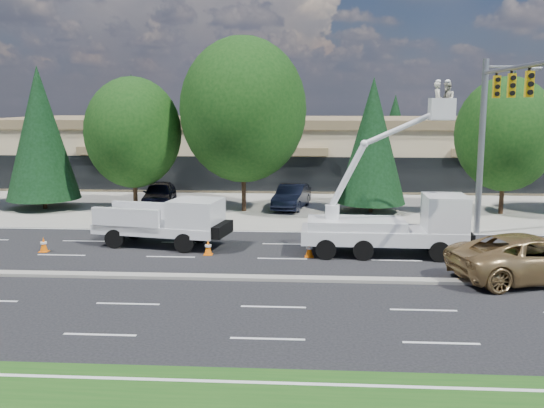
# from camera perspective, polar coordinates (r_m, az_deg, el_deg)

# --- Properties ---
(ground) EXTENTS (140.00, 140.00, 0.00)m
(ground) POSITION_cam_1_polar(r_m,az_deg,el_deg) (23.76, 0.61, -7.14)
(ground) COLOR black
(ground) RESTS_ON ground
(concrete_apron) EXTENTS (140.00, 22.00, 0.01)m
(concrete_apron) POSITION_cam_1_polar(r_m,az_deg,el_deg) (43.28, 2.02, 0.48)
(concrete_apron) COLOR gray
(concrete_apron) RESTS_ON ground
(road_median) EXTENTS (120.00, 0.55, 0.12)m
(road_median) POSITION_cam_1_polar(r_m,az_deg,el_deg) (23.74, 0.61, -7.00)
(road_median) COLOR gray
(road_median) RESTS_ON ground
(strip_mall) EXTENTS (50.40, 15.40, 5.50)m
(strip_mall) POSITION_cam_1_polar(r_m,az_deg,el_deg) (52.86, 2.35, 5.21)
(strip_mall) COLOR #C7B188
(strip_mall) RESTS_ON ground
(tree_front_b) EXTENTS (4.63, 4.63, 9.12)m
(tree_front_b) POSITION_cam_1_polar(r_m,az_deg,el_deg) (41.51, -20.96, 6.26)
(tree_front_b) COLOR #332114
(tree_front_b) RESTS_ON ground
(tree_front_c) EXTENTS (6.08, 6.08, 8.43)m
(tree_front_c) POSITION_cam_1_polar(r_m,az_deg,el_deg) (39.40, -12.95, 6.57)
(tree_front_c) COLOR #332114
(tree_front_c) RESTS_ON ground
(tree_front_d) EXTENTS (7.83, 7.83, 10.87)m
(tree_front_d) POSITION_cam_1_polar(r_m,az_deg,el_deg) (37.96, -2.73, 8.85)
(tree_front_d) COLOR #332114
(tree_front_d) RESTS_ON ground
(tree_front_e) EXTENTS (4.24, 4.24, 8.36)m
(tree_front_e) POSITION_cam_1_polar(r_m,az_deg,el_deg) (37.99, 9.44, 5.89)
(tree_front_e) COLOR #332114
(tree_front_e) RESTS_ON ground
(tree_front_f) EXTENTS (6.04, 6.04, 8.39)m
(tree_front_f) POSITION_cam_1_polar(r_m,az_deg,el_deg) (39.57, 21.13, 6.14)
(tree_front_f) COLOR #332114
(tree_front_f) RESTS_ON ground
(tree_back_a) EXTENTS (4.97, 4.97, 9.80)m
(tree_back_a) POSITION_cam_1_polar(r_m,az_deg,el_deg) (67.53, -12.99, 7.99)
(tree_back_a) COLOR #332114
(tree_back_a) RESTS_ON ground
(tree_back_b) EXTENTS (5.48, 5.48, 10.80)m
(tree_back_b) POSITION_cam_1_polar(r_m,az_deg,el_deg) (64.94, -0.95, 8.65)
(tree_back_b) COLOR #332114
(tree_back_b) RESTS_ON ground
(tree_back_c) EXTENTS (3.87, 3.87, 7.64)m
(tree_back_c) POSITION_cam_1_polar(r_m,az_deg,el_deg) (65.38, 11.48, 6.98)
(tree_back_c) COLOR #332114
(tree_back_c) RESTS_ON ground
(tree_back_d) EXTENTS (5.12, 5.12, 10.10)m
(tree_back_d) POSITION_cam_1_polar(r_m,az_deg,el_deg) (68.00, 21.67, 7.70)
(tree_back_d) COLOR #332114
(tree_back_d) RESTS_ON ground
(signal_mast) EXTENTS (2.76, 10.16, 9.00)m
(signal_mast) POSITION_cam_1_polar(r_m,az_deg,el_deg) (31.06, 20.35, 7.55)
(signal_mast) COLOR gray
(signal_mast) RESTS_ON ground
(utility_pickup) EXTENTS (6.36, 3.33, 2.32)m
(utility_pickup) POSITION_cam_1_polar(r_m,az_deg,el_deg) (29.42, -9.80, -2.10)
(utility_pickup) COLOR silver
(utility_pickup) RESTS_ON ground
(bucket_truck) EXTENTS (7.51, 2.46, 7.79)m
(bucket_truck) POSITION_cam_1_polar(r_m,az_deg,el_deg) (27.69, 11.88, -1.32)
(bucket_truck) COLOR silver
(bucket_truck) RESTS_ON ground
(traffic_cone_a) EXTENTS (0.40, 0.40, 0.70)m
(traffic_cone_a) POSITION_cam_1_polar(r_m,az_deg,el_deg) (29.93, -20.70, -3.59)
(traffic_cone_a) COLOR #FE6A08
(traffic_cone_a) RESTS_ON ground
(traffic_cone_b) EXTENTS (0.40, 0.40, 0.70)m
(traffic_cone_b) POSITION_cam_1_polar(r_m,az_deg,el_deg) (27.62, -6.03, -4.08)
(traffic_cone_b) COLOR #FE6A08
(traffic_cone_b) RESTS_ON ground
(traffic_cone_c) EXTENTS (0.40, 0.40, 0.70)m
(traffic_cone_c) POSITION_cam_1_polar(r_m,az_deg,el_deg) (27.12, 3.53, -4.30)
(traffic_cone_c) COLOR #FE6A08
(traffic_cone_c) RESTS_ON ground
(minivan) EXTENTS (6.99, 4.55, 1.79)m
(minivan) POSITION_cam_1_polar(r_m,az_deg,el_deg) (25.57, 23.33, -4.66)
(minivan) COLOR #A3824F
(minivan) RESTS_ON ground
(parked_car_west) EXTENTS (2.51, 5.06, 1.66)m
(parked_car_west) POSITION_cam_1_polar(r_m,az_deg,el_deg) (40.82, -10.55, 0.95)
(parked_car_west) COLOR black
(parked_car_west) RESTS_ON ground
(parked_car_east) EXTENTS (2.53, 5.01, 1.57)m
(parked_car_east) POSITION_cam_1_polar(r_m,az_deg,el_deg) (39.21, 1.86, 0.69)
(parked_car_east) COLOR black
(parked_car_east) RESTS_ON ground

